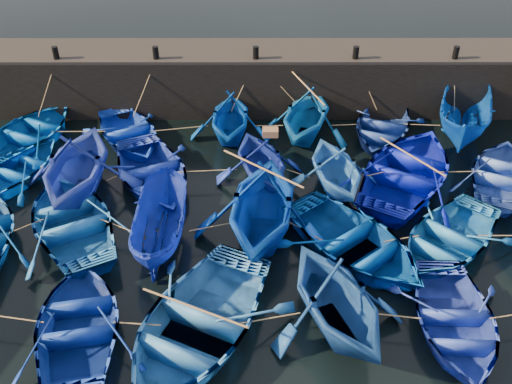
{
  "coord_description": "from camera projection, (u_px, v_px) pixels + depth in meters",
  "views": [
    {
      "loc": [
        -0.02,
        -11.94,
        12.03
      ],
      "look_at": [
        0.0,
        3.2,
        0.7
      ],
      "focal_mm": 40.0,
      "sensor_mm": 36.0,
      "label": 1
    }
  ],
  "objects": [
    {
      "name": "bollard_2",
      "position": [
        256.0,
        53.0,
        22.74
      ],
      "size": [
        0.24,
        0.24,
        0.5
      ],
      "primitive_type": "cylinder",
      "color": "black",
      "rests_on": "quay_top"
    },
    {
      "name": "boat_18",
      "position": [
        448.0,
        238.0,
        17.43
      ],
      "size": [
        5.5,
        5.58,
        0.95
      ],
      "primitive_type": "imported",
      "rotation": [
        0.0,
        0.0,
        -0.74
      ],
      "color": "blue",
      "rests_on": "ground"
    },
    {
      "name": "boat_16",
      "position": [
        262.0,
        204.0,
        17.44
      ],
      "size": [
        4.87,
        5.45,
        2.59
      ],
      "primitive_type": "imported",
      "rotation": [
        0.0,
        0.0,
        -0.14
      ],
      "color": "#0334A5",
      "rests_on": "ground"
    },
    {
      "name": "boat_6",
      "position": [
        17.0,
        169.0,
        20.48
      ],
      "size": [
        4.46,
        5.02,
        0.86
      ],
      "primitive_type": "imported",
      "rotation": [
        0.0,
        0.0,
        2.7
      ],
      "color": "#064EB4",
      "rests_on": "ground"
    },
    {
      "name": "boat_23",
      "position": [
        336.0,
        298.0,
        14.59
      ],
      "size": [
        4.97,
        5.3,
        2.24
      ],
      "primitive_type": "imported",
      "rotation": [
        0.0,
        0.0,
        0.38
      ],
      "color": "navy",
      "rests_on": "ground"
    },
    {
      "name": "boat_15",
      "position": [
        159.0,
        225.0,
        17.41
      ],
      "size": [
        1.64,
        4.16,
        1.6
      ],
      "primitive_type": "imported",
      "rotation": [
        0.0,
        0.0,
        3.12
      ],
      "color": "navy",
      "rests_on": "ground"
    },
    {
      "name": "bollard_4",
      "position": [
        456.0,
        52.0,
        22.75
      ],
      "size": [
        0.24,
        0.24,
        0.5
      ],
      "primitive_type": "cylinder",
      "color": "black",
      "rests_on": "quay_top"
    },
    {
      "name": "boat_1",
      "position": [
        128.0,
        134.0,
        22.41
      ],
      "size": [
        4.76,
        5.26,
        0.9
      ],
      "primitive_type": "imported",
      "rotation": [
        0.0,
        0.0,
        0.49
      ],
      "color": "blue",
      "rests_on": "ground"
    },
    {
      "name": "quay_top",
      "position": [
        256.0,
        51.0,
        23.65
      ],
      "size": [
        26.0,
        2.5,
        0.12
      ],
      "primitive_type": "cube",
      "color": "black",
      "rests_on": "quay_wall"
    },
    {
      "name": "boat_5",
      "position": [
        465.0,
        115.0,
        22.44
      ],
      "size": [
        3.6,
        5.6,
        2.03
      ],
      "primitive_type": "imported",
      "rotation": [
        0.0,
        0.0,
        -0.34
      ],
      "color": "#043B94",
      "rests_on": "ground"
    },
    {
      "name": "bollard_0",
      "position": [
        56.0,
        53.0,
        22.73
      ],
      "size": [
        0.24,
        0.24,
        0.5
      ],
      "primitive_type": "cylinder",
      "color": "black",
      "rests_on": "quay_top"
    },
    {
      "name": "boat_17",
      "position": [
        354.0,
        242.0,
        17.18
      ],
      "size": [
        6.03,
        6.25,
        1.06
      ],
      "primitive_type": "imported",
      "rotation": [
        0.0,
        0.0,
        0.68
      ],
      "color": "navy",
      "rests_on": "ground"
    },
    {
      "name": "boat_14",
      "position": [
        72.0,
        220.0,
        18.03
      ],
      "size": [
        5.62,
        6.22,
        1.06
      ],
      "primitive_type": "imported",
      "rotation": [
        0.0,
        0.0,
        3.63
      ],
      "color": "#1656A8",
      "rests_on": "ground"
    },
    {
      "name": "wooden_crate",
      "position": [
        270.0,
        132.0,
        19.32
      ],
      "size": [
        0.53,
        0.39,
        0.24
      ],
      "primitive_type": "cube",
      "color": "brown",
      "rests_on": "boat_9"
    },
    {
      "name": "boat_3",
      "position": [
        306.0,
        114.0,
        22.4
      ],
      "size": [
        4.65,
        5.02,
        2.17
      ],
      "primitive_type": "imported",
      "rotation": [
        0.0,
        0.0,
        -0.31
      ],
      "color": "#0A56A1",
      "rests_on": "ground"
    },
    {
      "name": "boat_12",
      "position": [
        502.0,
        174.0,
        20.2
      ],
      "size": [
        4.71,
        5.32,
        0.91
      ],
      "primitive_type": "imported",
      "rotation": [
        0.0,
        0.0,
        2.71
      ],
      "color": "blue",
      "rests_on": "ground"
    },
    {
      "name": "bollard_3",
      "position": [
        356.0,
        53.0,
        22.74
      ],
      "size": [
        0.24,
        0.24,
        0.5
      ],
      "primitive_type": "cylinder",
      "color": "black",
      "rests_on": "quay_top"
    },
    {
      "name": "boat_24",
      "position": [
        455.0,
        321.0,
        14.83
      ],
      "size": [
        3.27,
        4.46,
        0.9
      ],
      "primitive_type": "imported",
      "rotation": [
        0.0,
        0.0,
        -0.04
      ],
      "color": "#1F36A9",
      "rests_on": "ground"
    },
    {
      "name": "boat_2",
      "position": [
        230.0,
        116.0,
        22.44
      ],
      "size": [
        3.33,
        3.83,
        1.96
      ],
      "primitive_type": "imported",
      "rotation": [
        0.0,
        0.0,
        -0.03
      ],
      "color": "#023DA0",
      "rests_on": "ground"
    },
    {
      "name": "ground",
      "position": [
        256.0,
        276.0,
        16.77
      ],
      "size": [
        120.0,
        120.0,
        0.0
      ],
      "primitive_type": "plane",
      "color": "black",
      "rests_on": "ground"
    },
    {
      "name": "boat_21",
      "position": [
        79.0,
        324.0,
        14.72
      ],
      "size": [
        4.08,
        5.12,
        0.95
      ],
      "primitive_type": "imported",
      "rotation": [
        0.0,
        0.0,
        3.33
      ],
      "color": "navy",
      "rests_on": "ground"
    },
    {
      "name": "boat_10",
      "position": [
        336.0,
        167.0,
        19.6
      ],
      "size": [
        3.89,
        4.29,
        1.96
      ],
      "primitive_type": "imported",
      "rotation": [
        0.0,
        0.0,
        3.34
      ],
      "color": "blue",
      "rests_on": "ground"
    },
    {
      "name": "boat_8",
      "position": [
        152.0,
        173.0,
        20.13
      ],
      "size": [
        5.22,
        5.94,
        1.02
      ],
      "primitive_type": "imported",
      "rotation": [
        0.0,
        0.0,
        0.42
      ],
      "color": "#142CA5",
      "rests_on": "ground"
    },
    {
      "name": "boat_22",
      "position": [
        195.0,
        324.0,
        14.57
      ],
      "size": [
        6.14,
        6.91,
        1.19
      ],
      "primitive_type": "imported",
      "rotation": [
        0.0,
        0.0,
        -0.44
      ],
      "color": "#215DA1",
      "rests_on": "ground"
    },
    {
      "name": "boat_9",
      "position": [
        261.0,
        159.0,
        19.98
      ],
      "size": [
        4.15,
        4.49,
        1.96
      ],
      "primitive_type": "imported",
      "rotation": [
        0.0,
        0.0,
        3.43
      ],
      "color": "navy",
      "rests_on": "ground"
    },
    {
      "name": "loose_oars",
      "position": [
        303.0,
        168.0,
        18.07
      ],
      "size": [
        9.21,
        12.22,
        1.46
      ],
      "color": "#99724C",
      "rests_on": "ground"
    },
    {
      "name": "boat_0",
      "position": [
        29.0,
        133.0,
        22.36
      ],
      "size": [
        5.12,
        5.82,
        1.0
      ],
      "primitive_type": "imported",
      "rotation": [
        0.0,
        0.0,
        2.72
      ],
      "color": "#003F8F",
      "rests_on": "ground"
    },
    {
      "name": "boat_7",
      "position": [
        76.0,
        164.0,
        19.27
      ],
      "size": [
        4.34,
        4.97,
        2.52
      ],
      "primitive_type": "imported",
      "rotation": [
        0.0,
        0.0,
        3.1
      ],
      "color": "#2137A3",
      "rests_on": "ground"
    },
    {
      "name": "boat_4",
      "position": [
        382.0,
        126.0,
        22.84
      ],
      "size": [
        4.56,
        5.3,
        0.93
      ],
      "primitive_type": "imported",
      "rotation": [
        0.0,
        0.0,
        -0.36
      ],
      "color": "navy",
      "rests_on": "ground"
    },
    {
      "name": "bollard_1",
      "position": [
        156.0,
        53.0,
        22.74
      ],
      "size": [
        0.24,
        0.24,
        0.5
      ],
      "primitive_type": "cylinder",
      "color": "black",
      "rests_on": "quay_top"
    },
    {
      "name": "boat_11",
      "position": [
        409.0,
        171.0,
        20.07
      ],
      "size": [
        6.5,
        7.08,
        1.2
      ],
      "primitive_type": "imported",
      "rotation": [
        0.0,
        0.0,
        2.61
      ],
      "color": "#030D9A",
      "rests_on": "ground"
    },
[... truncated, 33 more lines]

